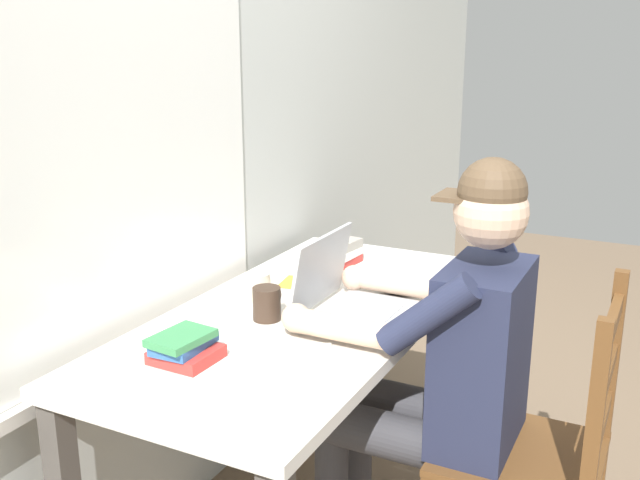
# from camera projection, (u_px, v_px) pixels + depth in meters

# --- Properties ---
(back_wall) EXTENTS (6.00, 0.08, 2.60)m
(back_wall) POSITION_uv_depth(u_px,v_px,m) (176.00, 112.00, 2.16)
(back_wall) COLOR beige
(back_wall) RESTS_ON ground
(desk) EXTENTS (1.47, 0.70, 0.73)m
(desk) POSITION_uv_depth(u_px,v_px,m) (305.00, 341.00, 2.16)
(desk) COLOR beige
(desk) RESTS_ON ground
(seated_person) EXTENTS (0.50, 0.60, 1.23)m
(seated_person) POSITION_uv_depth(u_px,v_px,m) (444.00, 355.00, 1.98)
(seated_person) COLOR #232842
(seated_person) RESTS_ON ground
(wooden_chair) EXTENTS (0.42, 0.42, 0.92)m
(wooden_chair) POSITION_uv_depth(u_px,v_px,m) (542.00, 453.00, 1.91)
(wooden_chair) COLOR brown
(wooden_chair) RESTS_ON ground
(laptop) EXTENTS (0.33, 0.27, 0.23)m
(laptop) POSITION_uv_depth(u_px,v_px,m) (346.00, 297.00, 2.08)
(laptop) COLOR #ADAFB2
(laptop) RESTS_ON desk
(computer_mouse) EXTENTS (0.06, 0.10, 0.03)m
(computer_mouse) POSITION_uv_depth(u_px,v_px,m) (398.00, 289.00, 2.26)
(computer_mouse) COLOR black
(computer_mouse) RESTS_ON desk
(coffee_mug_white) EXTENTS (0.11, 0.07, 0.09)m
(coffee_mug_white) POSITION_uv_depth(u_px,v_px,m) (258.00, 287.00, 2.19)
(coffee_mug_white) COLOR beige
(coffee_mug_white) RESTS_ON desk
(coffee_mug_dark) EXTENTS (0.12, 0.08, 0.10)m
(coffee_mug_dark) POSITION_uv_depth(u_px,v_px,m) (267.00, 303.00, 2.05)
(coffee_mug_dark) COLOR #38281E
(coffee_mug_dark) RESTS_ON desk
(book_stack_main) EXTENTS (0.18, 0.15, 0.08)m
(book_stack_main) POSITION_uv_depth(u_px,v_px,m) (184.00, 347.00, 1.79)
(book_stack_main) COLOR #BC332D
(book_stack_main) RESTS_ON desk
(book_stack_side) EXTENTS (0.19, 0.17, 0.09)m
(book_stack_side) POSITION_uv_depth(u_px,v_px,m) (334.00, 253.00, 2.56)
(book_stack_side) COLOR #BC332D
(book_stack_side) RESTS_ON desk
(paper_pile_near_laptop) EXTENTS (0.21, 0.18, 0.01)m
(paper_pile_near_laptop) POSITION_uv_depth(u_px,v_px,m) (354.00, 326.00, 2.00)
(paper_pile_near_laptop) COLOR white
(paper_pile_near_laptop) RESTS_ON desk
(paper_pile_back_corner) EXTENTS (0.26, 0.25, 0.01)m
(paper_pile_back_corner) POSITION_uv_depth(u_px,v_px,m) (293.00, 360.00, 1.79)
(paper_pile_back_corner) COLOR silver
(paper_pile_back_corner) RESTS_ON desk
(landscape_photo_print) EXTENTS (0.14, 0.11, 0.00)m
(landscape_photo_print) POSITION_uv_depth(u_px,v_px,m) (295.00, 283.00, 2.37)
(landscape_photo_print) COLOR gold
(landscape_photo_print) RESTS_ON desk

